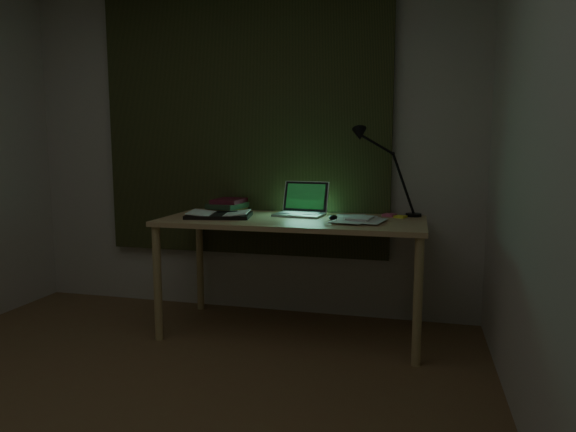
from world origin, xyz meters
name	(u,v)px	position (x,y,z in m)	size (l,w,h in m)	color
wall_back	(245,148)	(0.00, 2.00, 1.25)	(3.50, 0.00, 2.50)	beige
curtain	(243,121)	(0.00, 1.96, 1.45)	(2.20, 0.06, 2.00)	#272F17
desk	(292,276)	(0.48, 1.54, 0.39)	(1.73, 0.76, 0.79)	tan
laptop	(299,199)	(0.50, 1.68, 0.91)	(0.33, 0.37, 0.24)	#B6B7BB
open_textbook	(219,214)	(-0.01, 1.49, 0.81)	(0.42, 0.30, 0.04)	white
book_stack	(229,205)	(-0.04, 1.76, 0.84)	(0.22, 0.26, 0.10)	white
loose_papers	(353,219)	(0.88, 1.56, 0.80)	(0.33, 0.35, 0.02)	silver
mouse	(333,217)	(0.76, 1.54, 0.80)	(0.06, 0.09, 0.03)	black
sticky_yellow	(400,217)	(1.18, 1.76, 0.80)	(0.07, 0.07, 0.01)	#FBF134
sticky_pink	(389,215)	(1.10, 1.82, 0.80)	(0.08, 0.08, 0.02)	#E65985
desk_lamp	(415,174)	(1.26, 1.84, 1.07)	(0.38, 0.30, 0.57)	black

